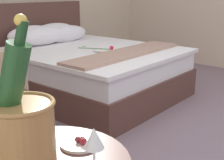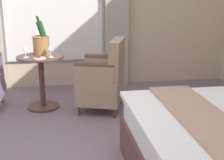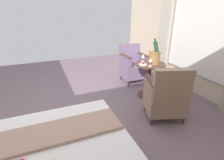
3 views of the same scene
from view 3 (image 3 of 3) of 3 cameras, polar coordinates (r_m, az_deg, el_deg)
name	(u,v)px [view 3 (image 3 of 3)]	position (r m, az deg, el deg)	size (l,w,h in m)	color
ground_plane	(63,119)	(3.05, -15.73, -12.05)	(7.11, 7.11, 0.00)	slate
wall_window_side	(206,20)	(3.88, 28.25, 16.84)	(0.27, 5.73, 2.95)	beige
side_table_round	(149,78)	(3.55, 11.97, 0.64)	(0.59, 0.59, 0.68)	#52332C
champagne_bucket	(155,56)	(3.44, 13.78, 7.68)	(0.22, 0.22, 0.51)	#9B703F
wine_glass_near_bucket	(143,56)	(3.52, 10.10, 7.61)	(0.07, 0.07, 0.16)	white
wine_glass_near_edge	(151,61)	(3.27, 12.48, 6.21)	(0.07, 0.07, 0.15)	white
snack_plate	(143,64)	(3.36, 10.06, 5.07)	(0.15, 0.15, 0.04)	white
armchair_by_window	(166,96)	(2.88, 17.28, -5.04)	(0.72, 0.69, 0.91)	#52332C
armchair_facing_bed	(132,65)	(4.22, 6.70, 4.91)	(0.54, 0.53, 0.89)	#52332C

